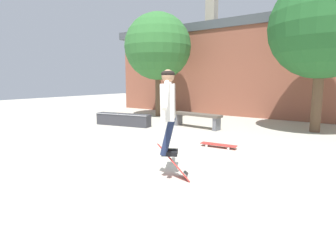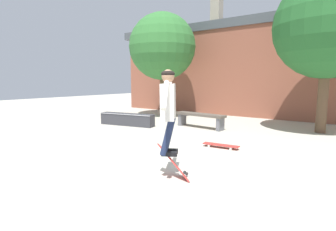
% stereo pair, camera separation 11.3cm
% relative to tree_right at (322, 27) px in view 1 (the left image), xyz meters
% --- Properties ---
extents(ground_plane, '(40.00, 40.00, 0.00)m').
position_rel_tree_right_xyz_m(ground_plane, '(-2.12, -5.86, -3.16)').
color(ground_plane, '#B2AD9E').
extents(building_backdrop, '(16.46, 0.52, 5.40)m').
position_rel_tree_right_xyz_m(building_backdrop, '(-2.14, 2.22, -0.93)').
color(building_backdrop, '#93513D').
rests_on(building_backdrop, ground_plane).
extents(tree_right, '(3.08, 3.08, 4.71)m').
position_rel_tree_right_xyz_m(tree_right, '(0.00, 0.00, 0.00)').
color(tree_right, brown).
rests_on(tree_right, ground_plane).
extents(tree_left, '(2.88, 2.88, 4.48)m').
position_rel_tree_right_xyz_m(tree_left, '(-6.19, 0.13, -0.12)').
color(tree_left, brown).
rests_on(tree_left, ground_plane).
extents(park_bench, '(1.82, 0.56, 0.49)m').
position_rel_tree_right_xyz_m(park_bench, '(-3.38, -1.45, -2.80)').
color(park_bench, brown).
rests_on(park_bench, ground_plane).
extents(skate_ledge, '(2.08, 0.78, 0.43)m').
position_rel_tree_right_xyz_m(skate_ledge, '(-5.72, -2.55, -2.94)').
color(skate_ledge, '#38383D').
rests_on(skate_ledge, ground_plane).
extents(skater, '(0.67, 1.07, 1.40)m').
position_rel_tree_right_xyz_m(skater, '(-1.60, -5.70, -1.96)').
color(skater, silver).
extents(skateboard_flipping, '(0.72, 0.24, 0.63)m').
position_rel_tree_right_xyz_m(skateboard_flipping, '(-1.50, -5.67, -2.92)').
color(skateboard_flipping, red).
extents(skateboard_resting, '(0.88, 0.28, 0.08)m').
position_rel_tree_right_xyz_m(skateboard_resting, '(-1.67, -3.48, -3.09)').
color(skateboard_resting, red).
rests_on(skateboard_resting, ground_plane).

